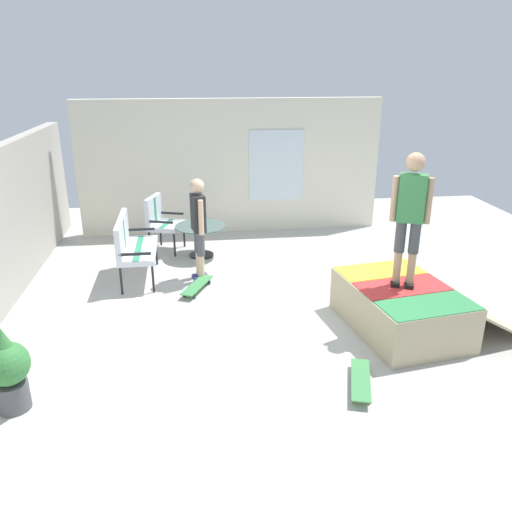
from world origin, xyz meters
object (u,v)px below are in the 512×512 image
(skate_ramp, at_px, (402,307))
(patio_chair_near_house, at_px, (160,218))
(patio_bench, at_px, (131,243))
(skateboard_spare, at_px, (361,380))
(skateboard_by_bench, at_px, (197,285))
(person_watching, at_px, (198,223))
(patio_table, at_px, (201,234))
(potted_plant, at_px, (8,369))
(person_skater, at_px, (410,211))

(skate_ramp, bearing_deg, patio_chair_near_house, 43.50)
(patio_bench, bearing_deg, skateboard_spare, -140.79)
(patio_bench, distance_m, skateboard_by_bench, 1.29)
(skate_ramp, xyz_separation_m, skateboard_spare, (-1.21, 0.93, -0.22))
(skate_ramp, bearing_deg, person_watching, 52.58)
(skateboard_by_bench, height_order, skateboard_spare, same)
(person_watching, bearing_deg, skateboard_by_bench, 172.10)
(patio_table, height_order, potted_plant, potted_plant)
(skate_ramp, relative_size, patio_table, 2.48)
(skateboard_spare, bearing_deg, person_watching, 27.28)
(skate_ramp, distance_m, potted_plant, 4.65)
(skate_ramp, distance_m, patio_bench, 4.23)
(skateboard_spare, bearing_deg, person_skater, -36.38)
(person_watching, bearing_deg, patio_table, -2.02)
(skate_ramp, bearing_deg, person_skater, 40.95)
(patio_chair_near_house, height_order, potted_plant, patio_chair_near_house)
(patio_bench, bearing_deg, potted_plant, 165.16)
(person_skater, bearing_deg, patio_table, 39.80)
(skate_ramp, bearing_deg, patio_bench, 59.88)
(patio_chair_near_house, relative_size, skateboard_spare, 1.24)
(patio_bench, bearing_deg, person_skater, -119.96)
(skateboard_spare, bearing_deg, patio_table, 20.63)
(skateboard_spare, distance_m, potted_plant, 3.59)
(person_skater, bearing_deg, patio_chair_near_house, 43.52)
(patio_bench, xyz_separation_m, person_skater, (-2.09, -3.62, 0.98))
(skate_ramp, xyz_separation_m, skateboard_by_bench, (1.52, 2.63, -0.22))
(patio_chair_near_house, height_order, person_watching, person_watching)
(patio_bench, xyz_separation_m, skateboard_by_bench, (-0.60, -1.01, -0.53))
(patio_table, height_order, person_watching, person_watching)
(person_watching, bearing_deg, patio_bench, 82.18)
(patio_table, xyz_separation_m, potted_plant, (-4.17, 1.97, 0.06))
(patio_bench, distance_m, potted_plant, 3.36)
(patio_table, xyz_separation_m, skateboard_by_bench, (-1.52, 0.10, -0.32))
(skate_ramp, relative_size, skateboard_spare, 2.71)
(patio_bench, relative_size, patio_chair_near_house, 1.23)
(patio_table, distance_m, person_watching, 1.20)
(patio_table, relative_size, person_skater, 0.53)
(person_skater, xyz_separation_m, skateboard_spare, (-1.24, 0.91, -1.51))
(skate_ramp, distance_m, skateboard_by_bench, 3.05)
(skateboard_by_bench, bearing_deg, potted_plant, 144.75)
(skateboard_by_bench, bearing_deg, patio_chair_near_house, 17.97)
(person_skater, bearing_deg, skateboard_spare, 143.62)
(patio_bench, relative_size, person_skater, 0.75)
(patio_table, height_order, skateboard_by_bench, patio_table)
(skateboard_spare, relative_size, potted_plant, 0.90)
(person_watching, height_order, skateboard_by_bench, person_watching)
(patio_bench, height_order, skateboard_by_bench, patio_bench)
(person_skater, bearing_deg, skate_ramp, -139.05)
(skate_ramp, height_order, potted_plant, potted_plant)
(patio_chair_near_house, bearing_deg, potted_plant, 164.65)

